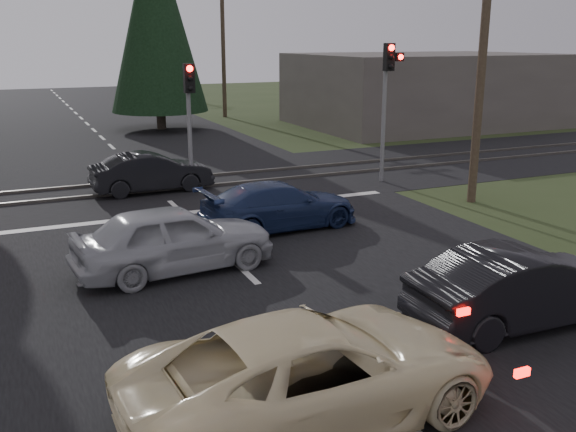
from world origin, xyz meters
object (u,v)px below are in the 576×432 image
dark_hatchback (523,287)px  traffic_signal_center (190,106)px  utility_pole_near (484,43)px  utility_pole_far (142,39)px  blue_sedan (279,206)px  cream_coupe (312,371)px  utility_pole_mid (223,40)px  silver_car (174,239)px  traffic_signal_right (388,86)px  dark_car_far (151,172)px

dark_hatchback → traffic_signal_center: bearing=13.0°
utility_pole_near → dark_hatchback: size_ratio=2.17×
utility_pole_far → blue_sedan: size_ratio=2.11×
utility_pole_far → cream_coupe: bearing=-99.5°
dark_hatchback → utility_pole_near: bearing=-32.8°
cream_coupe → blue_sedan: bearing=-24.6°
traffic_signal_center → dark_hatchback: 12.50m
traffic_signal_center → blue_sedan: bearing=-78.9°
dark_hatchback → utility_pole_mid: bearing=-7.9°
silver_car → blue_sedan: bearing=-64.3°
dark_hatchback → silver_car: silver_car is taller
silver_car → blue_sedan: 3.91m
traffic_signal_center → utility_pole_near: utility_pole_near is taller
utility_pole_mid → silver_car: bearing=-110.5°
traffic_signal_right → utility_pole_mid: 20.60m
utility_pole_mid → dark_car_far: (-8.70, -18.72, -4.09)m
traffic_signal_right → traffic_signal_center: bearing=169.6°
utility_pole_near → utility_pole_far: size_ratio=1.00×
utility_pole_mid → silver_car: (-9.85, -26.32, -3.99)m
utility_pole_far → blue_sedan: 49.87m
utility_pole_mid → utility_pole_far: same height
utility_pole_mid → utility_pole_far: size_ratio=1.00×
utility_pole_mid → dark_hatchback: utility_pole_mid is taller
traffic_signal_center → utility_pole_near: (7.50, -4.68, 1.92)m
blue_sedan → cream_coupe: bearing=155.4°
traffic_signal_right → blue_sedan: bearing=-146.1°
traffic_signal_right → blue_sedan: traffic_signal_right is taller
dark_hatchback → blue_sedan: 7.28m
traffic_signal_center → cream_coupe: bearing=-98.9°
utility_pole_near → cream_coupe: size_ratio=1.79×
utility_pole_near → utility_pole_mid: 24.00m
cream_coupe → silver_car: size_ratio=1.17×
utility_pole_mid → blue_sedan: size_ratio=2.11×
traffic_signal_center → silver_car: (-2.35, -7.00, -2.08)m
cream_coupe → utility_pole_near: bearing=-52.7°
utility_pole_near → dark_hatchback: utility_pole_near is taller
cream_coupe → traffic_signal_right: bearing=-40.1°
cream_coupe → silver_car: 6.23m
cream_coupe → dark_hatchback: 4.77m
traffic_signal_right → traffic_signal_center: traffic_signal_right is taller
traffic_signal_center → utility_pole_far: size_ratio=0.46×
utility_pole_mid → cream_coupe: size_ratio=1.79×
traffic_signal_center → dark_hatchback: traffic_signal_center is taller
dark_hatchback → silver_car: size_ratio=0.97×
utility_pole_mid → silver_car: 28.39m
silver_car → utility_pole_mid: bearing=-26.5°
utility_pole_far → dark_hatchback: size_ratio=2.17×
blue_sedan → traffic_signal_right: bearing=-60.6°
traffic_signal_right → utility_pole_far: size_ratio=0.52×
cream_coupe → dark_car_far: bearing=-8.0°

